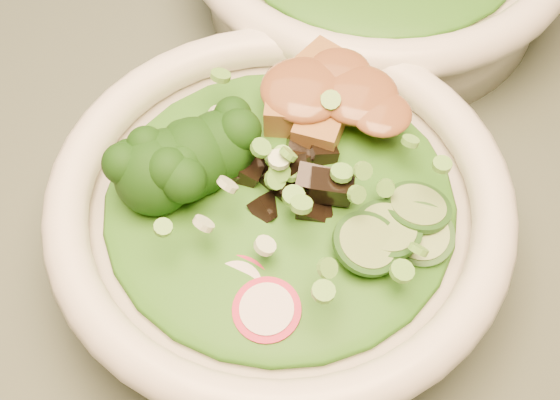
% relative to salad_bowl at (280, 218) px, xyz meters
% --- Properties ---
extents(salad_bowl, '(0.28, 0.28, 0.08)m').
position_rel_salad_bowl_xyz_m(salad_bowl, '(0.00, 0.00, 0.00)').
color(salad_bowl, white).
rests_on(salad_bowl, dining_table).
extents(lettuce_bed, '(0.21, 0.21, 0.03)m').
position_rel_salad_bowl_xyz_m(lettuce_bed, '(0.00, 0.00, 0.02)').
color(lettuce_bed, '#265D13').
rests_on(lettuce_bed, salad_bowl).
extents(broccoli_florets, '(0.09, 0.08, 0.05)m').
position_rel_salad_bowl_xyz_m(broccoli_florets, '(-0.07, 0.01, 0.04)').
color(broccoli_florets, black).
rests_on(broccoli_florets, salad_bowl).
extents(radish_slices, '(0.12, 0.05, 0.02)m').
position_rel_salad_bowl_xyz_m(radish_slices, '(-0.00, -0.07, 0.03)').
color(radish_slices, '#A70C2E').
rests_on(radish_slices, salad_bowl).
extents(cucumber_slices, '(0.08, 0.08, 0.04)m').
position_rel_salad_bowl_xyz_m(cucumber_slices, '(0.07, -0.01, 0.03)').
color(cucumber_slices, '#7FA159').
rests_on(cucumber_slices, salad_bowl).
extents(mushroom_heap, '(0.08, 0.08, 0.04)m').
position_rel_salad_bowl_xyz_m(mushroom_heap, '(0.00, 0.01, 0.04)').
color(mushroom_heap, black).
rests_on(mushroom_heap, salad_bowl).
extents(tofu_cubes, '(0.10, 0.07, 0.04)m').
position_rel_salad_bowl_xyz_m(tofu_cubes, '(0.01, 0.07, 0.03)').
color(tofu_cubes, olive).
rests_on(tofu_cubes, salad_bowl).
extents(peanut_sauce, '(0.07, 0.06, 0.02)m').
position_rel_salad_bowl_xyz_m(peanut_sauce, '(0.01, 0.07, 0.05)').
color(peanut_sauce, brown).
rests_on(peanut_sauce, tofu_cubes).
extents(scallion_garnish, '(0.20, 0.20, 0.03)m').
position_rel_salad_bowl_xyz_m(scallion_garnish, '(-0.00, 0.00, 0.05)').
color(scallion_garnish, '#60A93B').
rests_on(scallion_garnish, salad_bowl).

